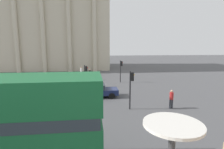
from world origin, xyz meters
TOP-DOWN VIEW (x-y plane):
  - cafe_dining_table at (1.37, -0.35)m, footprint 0.60×0.60m
  - plaza_building_left at (-11.57, 43.38)m, footprint 32.64×16.98m
  - traffic_light_near at (3.75, 11.82)m, footprint 0.42×0.24m
  - traffic_light_mid at (-0.11, 16.89)m, footprint 0.42×0.24m
  - traffic_light_far at (4.78, 22.91)m, footprint 0.42×0.24m
  - car_navy at (1.06, 15.73)m, footprint 4.20×1.93m
  - car_black at (-7.75, 23.44)m, footprint 4.20×1.93m
  - pedestrian_red at (7.19, 11.60)m, footprint 0.32×0.32m
  - pedestrian_white at (-1.25, 28.38)m, footprint 0.32×0.32m
  - pedestrian_black at (0.23, 25.17)m, footprint 0.32×0.32m

SIDE VIEW (x-z plane):
  - car_navy at x=1.06m, z-range 0.02..1.37m
  - car_black at x=-7.75m, z-range 0.02..1.37m
  - pedestrian_red at x=7.19m, z-range 0.11..1.71m
  - pedestrian_white at x=-1.25m, z-range 0.13..1.86m
  - pedestrian_black at x=0.23m, z-range 0.14..1.90m
  - traffic_light_far at x=4.78m, z-range 0.51..3.72m
  - traffic_light_near at x=3.75m, z-range 0.51..3.73m
  - traffic_light_mid at x=-0.11m, z-range 0.52..3.74m
  - cafe_dining_table at x=1.37m, z-range 3.86..4.59m
  - plaza_building_left at x=-11.57m, z-range 0.00..23.42m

